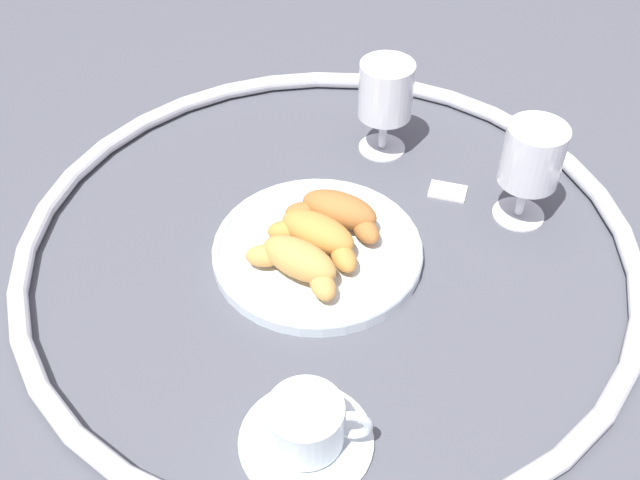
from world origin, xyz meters
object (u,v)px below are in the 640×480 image
(pastry_plate, at_px, (320,251))
(croissant_extra, at_px, (298,262))
(croissant_small, at_px, (319,236))
(juice_glass_right, at_px, (386,95))
(juice_glass_left, at_px, (532,159))
(sugar_packet, at_px, (448,190))
(coffee_cup_near, at_px, (307,428))
(croissant_large, at_px, (338,212))

(pastry_plate, xyz_separation_m, croissant_extra, (-0.01, 0.05, 0.03))
(croissant_small, bearing_deg, juice_glass_right, -69.67)
(croissant_small, bearing_deg, juice_glass_left, -120.41)
(pastry_plate, xyz_separation_m, juice_glass_right, (0.08, -0.23, 0.08))
(juice_glass_left, height_order, sugar_packet, juice_glass_left)
(sugar_packet, bearing_deg, pastry_plate, 51.70)
(croissant_small, bearing_deg, croissant_extra, 103.28)
(croissant_small, distance_m, croissant_extra, 0.05)
(coffee_cup_near, relative_size, juice_glass_left, 0.97)
(croissant_large, bearing_deg, pastry_plate, 103.13)
(sugar_packet, bearing_deg, juice_glass_left, 168.58)
(croissant_extra, bearing_deg, juice_glass_right, -70.86)
(pastry_plate, xyz_separation_m, juice_glass_left, (-0.14, -0.24, 0.08))
(juice_glass_right, bearing_deg, croissant_small, 110.33)
(croissant_small, relative_size, sugar_packet, 2.71)
(juice_glass_left, bearing_deg, croissant_extra, 65.88)
(pastry_plate, relative_size, sugar_packet, 5.24)
(croissant_large, height_order, juice_glass_right, juice_glass_right)
(pastry_plate, relative_size, croissant_large, 2.00)
(coffee_cup_near, height_order, juice_glass_right, juice_glass_right)
(croissant_large, distance_m, juice_glass_left, 0.25)
(croissant_large, distance_m, coffee_cup_near, 0.30)
(croissant_large, xyz_separation_m, juice_glass_right, (0.07, -0.18, 0.05))
(croissant_large, xyz_separation_m, croissant_extra, (-0.02, 0.10, 0.00))
(croissant_small, relative_size, croissant_extra, 1.00)
(croissant_extra, relative_size, juice_glass_right, 0.97)
(pastry_plate, distance_m, croissant_extra, 0.06)
(croissant_large, distance_m, croissant_small, 0.05)
(juice_glass_right, bearing_deg, sugar_packet, 172.60)
(croissant_extra, height_order, sugar_packet, croissant_extra)
(pastry_plate, relative_size, croissant_small, 1.94)
(coffee_cup_near, distance_m, juice_glass_left, 0.44)
(juice_glass_right, height_order, sugar_packet, juice_glass_right)
(croissant_extra, bearing_deg, croissant_small, -76.72)
(juice_glass_left, relative_size, sugar_packet, 2.80)
(croissant_large, relative_size, sugar_packet, 2.63)
(croissant_extra, bearing_deg, pastry_plate, -76.95)
(pastry_plate, bearing_deg, juice_glass_left, -120.83)
(juice_glass_right, relative_size, sugar_packet, 2.80)
(pastry_plate, distance_m, coffee_cup_near, 0.26)
(coffee_cup_near, bearing_deg, croissant_large, -54.24)
(croissant_large, xyz_separation_m, juice_glass_left, (-0.15, -0.19, 0.05))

